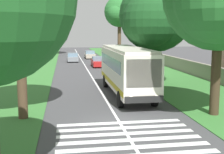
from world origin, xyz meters
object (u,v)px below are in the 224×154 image
Objects in this scene: trailing_car_1 at (73,58)px; utility_pole at (146,37)px; roadside_tree_right_1 at (119,13)px; coach_bus at (126,68)px; roadside_tree_left_0 at (52,15)px; trailing_car_0 at (98,62)px; roadside_tree_right_0 at (154,17)px; trailing_car_2 at (90,55)px.

utility_pole is at bearing -161.10° from trailing_car_1.
coach_bus is at bearing 171.15° from roadside_tree_right_1.
roadside_tree_left_0 is at bearing 32.97° from roadside_tree_right_1.
coach_bus is 2.60× the size of trailing_car_0.
coach_bus is 44.23m from roadside_tree_left_0.
roadside_tree_right_1 reaches higher than roadside_tree_right_0.
trailing_car_2 is (13.44, 0.07, 0.00)m from trailing_car_0.
trailing_car_2 is 0.51× the size of utility_pole.
roadside_tree_left_0 is 1.27× the size of roadside_tree_right_0.
trailing_car_0 is (19.65, 0.01, -1.48)m from coach_bus.
trailing_car_1 is 6.43m from trailing_car_2.
trailing_car_0 is 1.00× the size of trailing_car_1.
trailing_car_1 is at bearing 148.92° from trailing_car_2.
trailing_car_0 is 0.44× the size of roadside_tree_right_0.
roadside_tree_right_0 reaches higher than trailing_car_2.
utility_pole is (-35.87, -10.64, -4.04)m from roadside_tree_left_0.
roadside_tree_right_1 is at bearing -1.95° from roadside_tree_right_0.
trailing_car_1 is 0.41× the size of roadside_tree_right_1.
coach_bus is at bearing -172.98° from trailing_car_1.
trailing_car_1 is at bearing 78.08° from roadside_tree_right_1.
roadside_tree_left_0 reaches higher than utility_pole.
trailing_car_0 is 13.44m from trailing_car_2.
trailing_car_2 is (33.09, 0.08, -1.48)m from coach_bus.
roadside_tree_right_1 is 1.24× the size of utility_pole.
trailing_car_0 is 0.35× the size of roadside_tree_left_0.
coach_bus is at bearing 154.27° from utility_pole.
utility_pole is at bearing 178.42° from roadside_tree_right_1.
trailing_car_2 is at bearing 0.13° from coach_bus.
trailing_car_0 is 0.51× the size of utility_pole.
trailing_car_2 is at bearing 0.28° from trailing_car_0.
trailing_car_1 is at bearing 23.14° from trailing_car_0.
roadside_tree_right_0 is (3.78, -3.29, 4.09)m from coach_bus.
roadside_tree_right_0 is at bearing 178.05° from roadside_tree_right_1.
roadside_tree_right_1 is (22.22, -0.76, 1.68)m from roadside_tree_right_0.
roadside_tree_right_1 reaches higher than utility_pole.
roadside_tree_left_0 is at bearing 34.81° from trailing_car_2.
coach_bus is 27.83m from trailing_car_1.
roadside_tree_right_1 is (26.01, -4.05, 5.76)m from coach_bus.
trailing_car_0 is 0.41× the size of roadside_tree_right_1.
trailing_car_0 is at bearing -156.86° from trailing_car_1.
trailing_car_2 is at bearing 7.98° from utility_pole.
roadside_tree_right_1 is (-17.19, -11.15, -0.56)m from roadside_tree_left_0.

